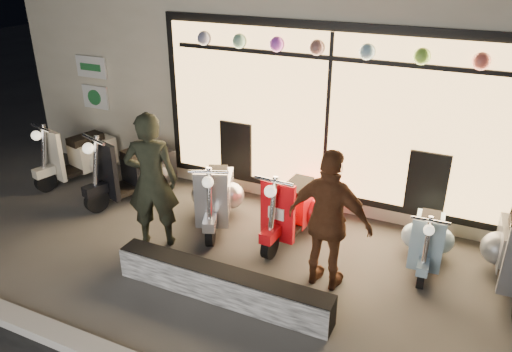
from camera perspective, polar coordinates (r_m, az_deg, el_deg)
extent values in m
plane|color=#383533|center=(6.73, -4.35, -9.68)|extent=(40.00, 40.00, 0.00)
cube|color=beige|center=(10.34, 9.35, 14.47)|extent=(10.00, 6.00, 4.00)
cube|color=black|center=(7.41, 8.31, 6.85)|extent=(5.45, 0.06, 2.65)
cube|color=#FFBF6B|center=(7.38, 8.22, 6.77)|extent=(5.20, 0.04, 2.40)
cube|color=black|center=(7.12, 8.54, 13.19)|extent=(4.90, 0.06, 0.06)
cube|color=white|center=(9.51, -18.31, 11.75)|extent=(0.65, 0.04, 0.38)
cube|color=white|center=(9.64, -17.87, 8.58)|extent=(0.55, 0.04, 0.42)
cube|color=black|center=(5.99, -3.94, -12.27)|extent=(2.71, 0.28, 0.40)
cylinder|color=black|center=(6.99, -5.25, -6.61)|extent=(0.23, 0.36, 0.35)
cylinder|color=black|center=(7.87, -4.26, -2.71)|extent=(0.25, 0.37, 0.35)
cube|color=#AAAAAF|center=(6.97, -5.14, -2.87)|extent=(0.47, 0.25, 0.84)
cube|color=#AAAAAF|center=(7.68, -4.40, -1.63)|extent=(0.67, 0.83, 0.47)
cube|color=black|center=(7.47, -4.56, -0.01)|extent=(0.49, 0.64, 0.12)
sphere|color=#FFF2CC|center=(6.59, -5.53, -0.69)|extent=(0.20, 0.20, 0.15)
cylinder|color=black|center=(6.70, 1.60, -7.99)|extent=(0.12, 0.36, 0.36)
cylinder|color=black|center=(7.52, 5.22, -4.14)|extent=(0.14, 0.36, 0.36)
cube|color=red|center=(6.66, 2.50, -4.13)|extent=(0.48, 0.10, 0.86)
cube|color=red|center=(7.33, 4.96, -2.99)|extent=(0.48, 0.76, 0.48)
cube|color=black|center=(7.11, 4.70, -1.25)|extent=(0.32, 0.60, 0.13)
sphere|color=#FFF2CC|center=(6.28, 1.65, -1.77)|extent=(0.17, 0.17, 0.16)
cylinder|color=black|center=(8.17, -17.74, -2.69)|extent=(0.23, 0.40, 0.38)
cylinder|color=black|center=(8.69, -11.37, -0.26)|extent=(0.25, 0.41, 0.38)
cube|color=black|center=(8.09, -16.70, 0.62)|extent=(0.52, 0.24, 0.93)
cube|color=black|center=(8.54, -12.11, 0.95)|extent=(0.70, 0.90, 0.52)
cube|color=black|center=(8.36, -12.93, 2.70)|extent=(0.50, 0.70, 0.14)
sphere|color=#FFF2CC|center=(7.82, -18.63, 3.01)|extent=(0.21, 0.21, 0.17)
cylinder|color=black|center=(9.15, -22.89, -0.58)|extent=(0.19, 0.38, 0.36)
cylinder|color=black|center=(9.62, -17.45, 1.50)|extent=(0.21, 0.38, 0.36)
cube|color=beige|center=(9.09, -22.11, 2.24)|extent=(0.49, 0.19, 0.87)
cube|color=beige|center=(9.49, -18.14, 2.53)|extent=(0.62, 0.83, 0.49)
cube|color=black|center=(9.33, -18.92, 4.02)|extent=(0.44, 0.65, 0.13)
sphere|color=#FFF2CC|center=(8.85, -23.83, 4.25)|extent=(0.19, 0.19, 0.16)
cylinder|color=black|center=(6.50, 18.34, -10.90)|extent=(0.10, 0.30, 0.29)
cylinder|color=black|center=(7.22, 18.93, -7.13)|extent=(0.12, 0.30, 0.29)
cube|color=#7E9FB3|center=(6.47, 18.87, -7.61)|extent=(0.40, 0.08, 0.70)
cube|color=#7E9FB3|center=(7.06, 19.08, -6.23)|extent=(0.39, 0.62, 0.39)
cube|color=black|center=(6.87, 19.30, -4.87)|extent=(0.27, 0.49, 0.10)
sphere|color=#FFF2CC|center=(6.14, 19.16, -5.87)|extent=(0.14, 0.14, 0.13)
imported|color=black|center=(6.79, -11.83, -0.54)|extent=(0.83, 0.71, 1.91)
imported|color=brown|center=(5.90, 8.38, -5.13)|extent=(1.07, 0.53, 1.77)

